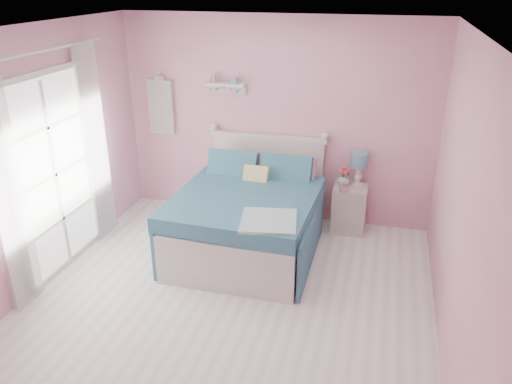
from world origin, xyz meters
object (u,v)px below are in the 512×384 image
at_px(table_lamp, 359,162).
at_px(vase, 343,179).
at_px(bed, 249,218).
at_px(nightstand, 349,208).
at_px(teacup, 344,188).

relative_size(table_lamp, vase, 2.47).
xyz_separation_m(bed, table_lamp, (1.17, 0.88, 0.49)).
bearing_deg(table_lamp, vase, -150.10).
height_order(nightstand, table_lamp, table_lamp).
bearing_deg(teacup, nightstand, 63.88).
relative_size(vase, teacup, 1.77).
height_order(table_lamp, vase, table_lamp).
distance_m(table_lamp, vase, 0.29).
xyz_separation_m(nightstand, table_lamp, (0.07, 0.12, 0.59)).
relative_size(bed, vase, 11.65).
relative_size(bed, nightstand, 3.33).
distance_m(bed, teacup, 1.22).
distance_m(bed, vase, 1.30).
bearing_deg(vase, teacup, -80.72).
bearing_deg(bed, nightstand, 36.91).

